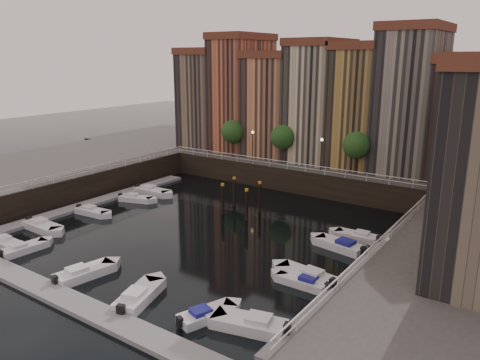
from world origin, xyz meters
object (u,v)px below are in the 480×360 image
Objects in this scene: car_a at (463,202)px; car_b at (451,216)px; boat_left_2 at (92,211)px; car_c at (438,241)px; corner_tower at (464,127)px; boat_left_0 at (6,243)px; boat_left_1 at (42,226)px; gangway at (412,216)px; mooring_pilings at (241,199)px.

car_a is 4.75m from car_b.
boat_left_2 is 35.11m from car_c.
corner_tower is 7.34m from car_a.
boat_left_0 is 4.47m from boat_left_1.
boat_left_2 is (-0.90, 10.24, 0.01)m from boat_left_0.
car_c is at bearing 1.23° from boat_left_2.
mooring_pilings is (-17.27, -4.05, -0.27)m from gangway.
corner_tower is at bearing 42.32° from boat_left_0.
corner_tower is at bearing 37.07° from boat_left_1.
mooring_pilings is 0.94× the size of car_c.
car_b is (-0.19, -4.74, 0.00)m from car_a.
mooring_pilings is (-20.17, -8.55, -8.54)m from corner_tower.
boat_left_1 is at bearing -144.16° from corner_tower.
car_a is (4.11, 1.34, 1.76)m from gangway.
car_b reaches higher than boat_left_2.
mooring_pilings reaches higher than boat_left_0.
car_a is at bearing -69.05° from corner_tower.
car_a reaches higher than mooring_pilings.
car_b is at bearing -77.57° from car_a.
corner_tower is 42.42m from boat_left_1.
gangway reaches higher than mooring_pilings.
car_c is (33.84, 14.15, 3.33)m from boat_left_0.
gangway is 33.38m from boat_left_2.
gangway is 1.90× the size of boat_left_2.
corner_tower reaches higher than boat_left_1.
boat_left_2 is (-13.11, -9.71, -1.32)m from mooring_pilings.
car_c is (34.73, 3.92, 3.32)m from boat_left_2.
boat_left_1 is at bearing -134.10° from car_a.
car_a reaches higher than boat_left_0.
boat_left_1 is 40.67m from car_a.
corner_tower reaches higher than gangway.
car_c reaches higher than gangway.
car_b is (3.92, -3.40, 1.76)m from gangway.
boat_left_1 is (-13.29, -15.61, -1.27)m from mooring_pilings.
car_a reaches higher than boat_left_1.
gangway is 2.02× the size of car_b.
boat_left_0 is at bearing -90.20° from boat_left_2.
corner_tower is at bearing 92.96° from car_c.
corner_tower is at bearing 125.64° from car_a.
car_a is (34.48, 15.10, 3.34)m from boat_left_2.
mooring_pilings is at bearing 162.16° from car_c.
car_b is at bearing -82.63° from corner_tower.
corner_tower reaches higher than boat_left_2.
car_a reaches higher than car_c.
mooring_pilings is 22.14m from car_a.
corner_tower reaches higher than boat_left_0.
gangway is at bearing 40.12° from boat_left_0.
car_a is (33.59, 25.34, 3.35)m from boat_left_0.
boat_left_2 is (-30.37, -13.76, -1.58)m from gangway.
gangway is 38.04m from boat_left_0.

